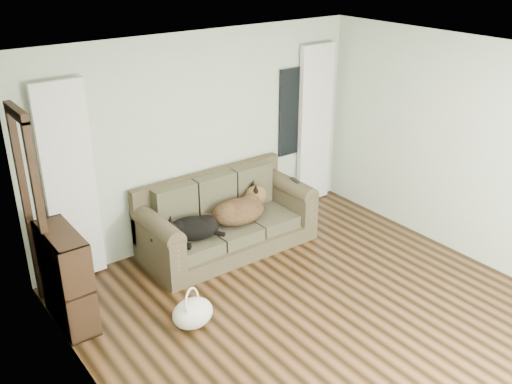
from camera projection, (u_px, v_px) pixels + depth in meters
floor at (338, 327)px, 5.70m from camera, size 5.00×5.00×0.00m
ceiling at (356, 67)px, 4.64m from camera, size 5.00×5.00×0.00m
wall_back at (202, 139)px, 7.00m from camera, size 4.50×0.04×2.60m
wall_left at (113, 295)px, 3.95m from camera, size 0.04×5.00×2.60m
wall_right at (490, 158)px, 6.39m from camera, size 0.04×5.00×2.60m
curtain_left at (70, 185)px, 6.08m from camera, size 0.55×0.08×2.25m
curtain_right at (315, 125)px, 7.98m from camera, size 0.55×0.08×2.25m
window_pane at (294, 112)px, 7.73m from camera, size 0.50×0.03×1.20m
door_casing at (35, 218)px, 5.58m from camera, size 0.07×0.60×2.10m
sofa at (228, 215)px, 6.97m from camera, size 2.12×0.92×0.87m
dog_black_lab at (190, 228)px, 6.60m from camera, size 0.73×0.64×0.26m
dog_shepherd at (240, 210)px, 7.02m from camera, size 0.76×0.56×0.32m
tv_remote at (295, 180)px, 7.26m from camera, size 0.07×0.17×0.02m
tote_bag at (193, 313)px, 5.65m from camera, size 0.50×0.43×0.31m
bookshelf at (66, 278)px, 5.60m from camera, size 0.38×0.83×1.01m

